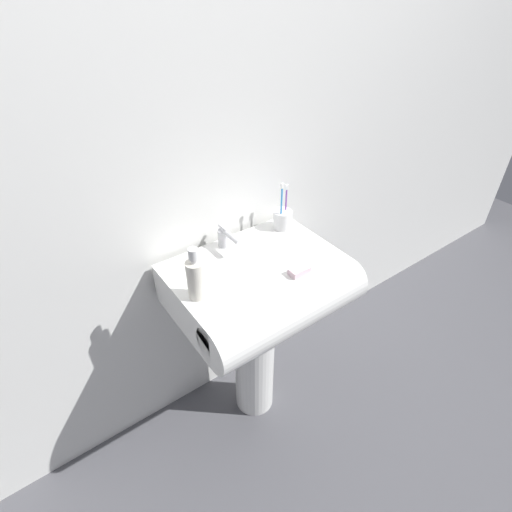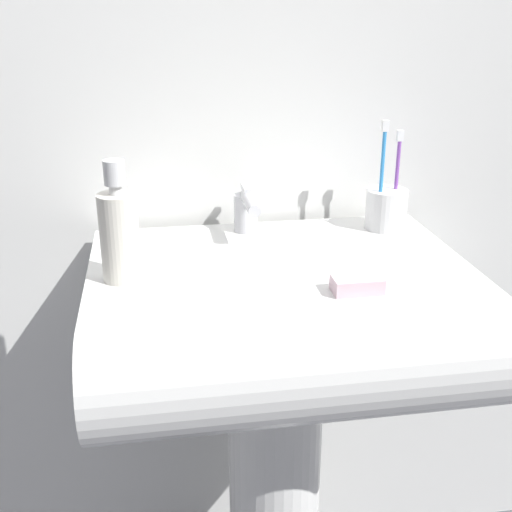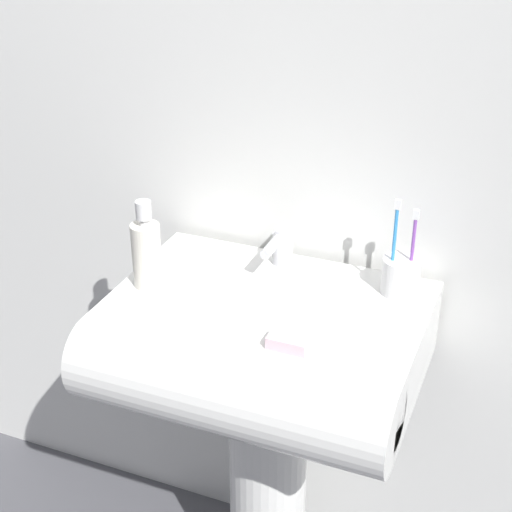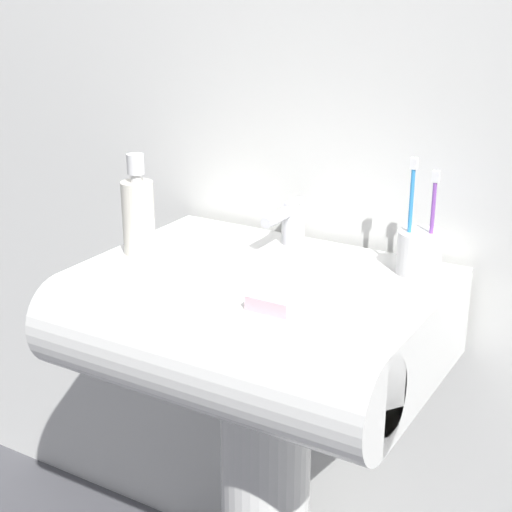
{
  "view_description": "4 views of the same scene",
  "coord_description": "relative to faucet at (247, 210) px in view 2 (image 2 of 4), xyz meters",
  "views": [
    {
      "loc": [
        -0.67,
        -0.95,
        1.74
      ],
      "look_at": [
        0.02,
        0.01,
        0.87
      ],
      "focal_mm": 28.0,
      "sensor_mm": 36.0,
      "label": 1
    },
    {
      "loc": [
        -0.2,
        -0.98,
        1.26
      ],
      "look_at": [
        -0.04,
        -0.01,
        0.87
      ],
      "focal_mm": 45.0,
      "sensor_mm": 36.0,
      "label": 2
    },
    {
      "loc": [
        0.48,
        -1.26,
        1.68
      ],
      "look_at": [
        -0.02,
        -0.02,
        0.96
      ],
      "focal_mm": 55.0,
      "sensor_mm": 36.0,
      "label": 3
    },
    {
      "loc": [
        0.65,
        -1.13,
        1.36
      ],
      "look_at": [
        -0.01,
        -0.03,
        0.89
      ],
      "focal_mm": 55.0,
      "sensor_mm": 36.0,
      "label": 4
    }
  ],
  "objects": [
    {
      "name": "wall_back",
      "position": [
        0.03,
        0.11,
        0.3
      ],
      "size": [
        5.0,
        0.05,
        2.4
      ],
      "primitive_type": "cube",
      "color": "silver",
      "rests_on": "ground"
    },
    {
      "name": "sink_pedestal",
      "position": [
        0.03,
        -0.14,
        -0.56
      ],
      "size": [
        0.18,
        0.18,
        0.68
      ],
      "primitive_type": "cylinder",
      "color": "white",
      "rests_on": "ground"
    },
    {
      "name": "sink_basin",
      "position": [
        0.03,
        -0.2,
        -0.13
      ],
      "size": [
        0.63,
        0.49,
        0.17
      ],
      "color": "white",
      "rests_on": "sink_pedestal"
    },
    {
      "name": "faucet",
      "position": [
        0.0,
        0.0,
        0.0
      ],
      "size": [
        0.04,
        0.13,
        0.09
      ],
      "color": "silver",
      "rests_on": "sink_basin"
    },
    {
      "name": "toothbrush_cup",
      "position": [
        0.27,
        -0.02,
        -0.0
      ],
      "size": [
        0.08,
        0.08,
        0.21
      ],
      "color": "white",
      "rests_on": "sink_basin"
    },
    {
      "name": "soap_bottle",
      "position": [
        -0.22,
        -0.18,
        0.03
      ],
      "size": [
        0.06,
        0.06,
        0.19
      ],
      "color": "silver",
      "rests_on": "sink_basin"
    },
    {
      "name": "bar_soap",
      "position": [
        0.12,
        -0.29,
        -0.03
      ],
      "size": [
        0.08,
        0.04,
        0.02
      ],
      "primitive_type": "cube",
      "color": "silver",
      "rests_on": "sink_basin"
    }
  ]
}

